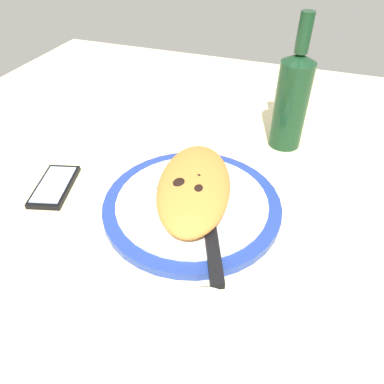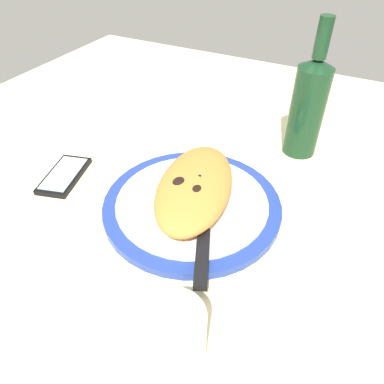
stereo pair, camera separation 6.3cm
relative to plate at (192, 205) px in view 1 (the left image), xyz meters
The scene contains 8 objects.
ground_plane 2.38cm from the plate, ahead, with size 150.00×150.00×3.00cm, color beige.
plate is the anchor object (origin of this frame).
calzone 3.56cm from the plate, behind, with size 27.32×18.26×4.89cm.
fork 7.86cm from the plate, 84.65° to the right, with size 16.27×2.55×0.40cm.
knife 10.96cm from the plate, 36.01° to the left, with size 22.03×10.63×1.20cm.
smartphone 26.96cm from the plate, 82.55° to the right, with size 13.58×9.34×1.16cm.
water_glass 27.36cm from the plate, 22.74° to the left, with size 7.38×7.38×9.44cm.
wine_bottle 31.52cm from the plate, 155.82° to the left, with size 6.98×6.98×27.60cm.
Camera 1 is at (45.19, 16.06, 44.21)cm, focal length 33.81 mm.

